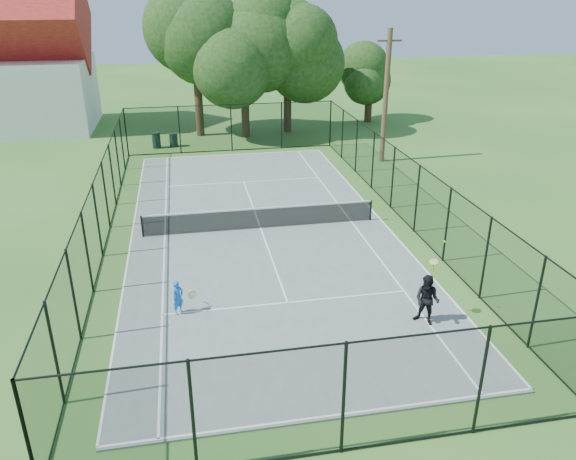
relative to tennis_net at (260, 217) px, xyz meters
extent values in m
plane|color=#2A6021|center=(0.00, 0.00, -0.58)|extent=(120.00, 120.00, 0.00)
cube|color=slate|center=(0.00, 0.00, -0.55)|extent=(11.00, 24.00, 0.06)
cylinder|color=black|center=(-5.00, 0.00, -0.04)|extent=(0.08, 0.08, 0.95)
cylinder|color=black|center=(5.00, 0.00, -0.04)|extent=(0.08, 0.08, 0.95)
cube|color=black|center=(0.00, 0.00, -0.04)|extent=(10.00, 0.03, 0.88)
cube|color=white|center=(0.00, 0.00, 0.40)|extent=(10.00, 0.05, 0.06)
cylinder|color=#332114|center=(-1.81, 17.55, 1.30)|extent=(0.56, 0.56, 3.76)
sphere|color=black|center=(-1.81, 17.55, 4.88)|extent=(6.78, 6.78, 6.78)
cylinder|color=#332114|center=(1.33, 16.63, 1.36)|extent=(0.56, 0.56, 3.87)
sphere|color=black|center=(1.33, 16.63, 5.02)|extent=(6.94, 6.94, 6.94)
cylinder|color=#332114|center=(4.49, 17.54, 1.29)|extent=(0.56, 0.56, 3.74)
sphere|color=black|center=(4.49, 17.54, 4.64)|extent=(5.93, 5.93, 5.93)
cylinder|color=#332114|center=(11.26, 19.51, 0.55)|extent=(0.56, 0.56, 2.25)
sphere|color=black|center=(11.26, 19.51, 2.66)|extent=(3.93, 3.93, 3.93)
cylinder|color=black|center=(-4.80, 14.62, -0.08)|extent=(0.54, 0.54, 0.99)
cylinder|color=black|center=(-4.80, 14.62, 0.43)|extent=(0.58, 0.58, 0.05)
cylinder|color=black|center=(-3.70, 14.76, -0.15)|extent=(0.54, 0.54, 0.85)
cylinder|color=black|center=(-3.70, 14.76, 0.29)|extent=(0.58, 0.58, 0.05)
cylinder|color=#4C3823|center=(8.70, 9.00, 3.25)|extent=(0.30, 0.30, 7.66)
cube|color=#4C3823|center=(8.70, 9.00, 6.39)|extent=(1.40, 0.10, 0.10)
imported|color=blue|center=(-3.57, -6.39, 0.06)|extent=(0.50, 0.49, 1.16)
torus|color=gold|center=(-3.12, -6.24, 0.03)|extent=(0.27, 0.18, 0.29)
cylinder|color=silver|center=(-3.12, -6.24, 0.03)|extent=(0.23, 0.15, 0.25)
imported|color=black|center=(4.00, -8.41, 0.30)|extent=(1.01, 1.01, 1.65)
torus|color=gold|center=(4.25, -8.06, 1.43)|extent=(0.30, 0.28, 0.14)
cylinder|color=silver|center=(4.25, -8.06, 1.43)|extent=(0.26, 0.24, 0.11)
sphere|color=#CCE526|center=(4.55, -8.01, 2.07)|extent=(0.07, 0.07, 0.07)
camera|label=1|loc=(-2.99, -22.33, 9.19)|focal=35.00mm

